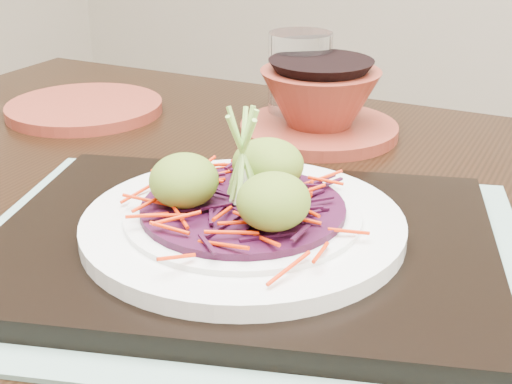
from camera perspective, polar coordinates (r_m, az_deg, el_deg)
The scene contains 11 objects.
dining_table at distance 0.68m, azimuth 1.01°, elevation -8.88°, with size 1.20×0.83×0.72m.
placemat at distance 0.56m, azimuth -1.02°, elevation -5.01°, with size 0.44×0.34×0.00m, color #7CA093.
serving_tray at distance 0.56m, azimuth -1.03°, elevation -4.06°, with size 0.38×0.29×0.02m, color black.
white_plate at distance 0.55m, azimuth -1.04°, elevation -2.50°, with size 0.25×0.25×0.02m.
cabbage_bed at distance 0.54m, azimuth -1.05°, elevation -1.31°, with size 0.16×0.16×0.01m, color #380B28.
carrot_julienne at distance 0.54m, azimuth -1.05°, elevation -0.57°, with size 0.19×0.19×0.01m, color red, non-canonical shape.
guacamole_scoops at distance 0.53m, azimuth -1.10°, elevation 0.82°, with size 0.14×0.12×0.04m.
scallion_garnish at distance 0.53m, azimuth -1.08°, elevation 2.75°, with size 0.06×0.06×0.09m, color #88BF4C, non-canonical shape.
terracotta_side_plate at distance 0.93m, azimuth -13.55°, elevation 6.56°, with size 0.20×0.20×0.01m, color maroon.
water_glass at distance 0.87m, azimuth 3.52°, elevation 9.10°, with size 0.08×0.08×0.11m, color white.
terracotta_bowl_set at distance 0.82m, azimuth 5.11°, elevation 6.83°, with size 0.19×0.19×0.08m.
Camera 1 is at (0.29, -0.47, 0.99)m, focal length 50.00 mm.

